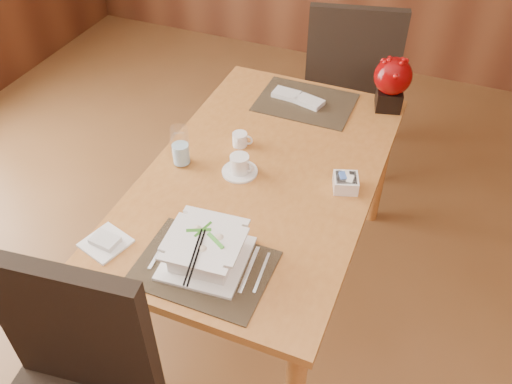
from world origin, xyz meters
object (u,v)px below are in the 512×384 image
at_px(water_glass, 180,146).
at_px(sugar_caddy, 346,183).
at_px(creamer_jug, 240,139).
at_px(bread_plate, 106,243).
at_px(far_chair, 350,80).
at_px(berry_decor, 392,81).
at_px(coffee_cup, 240,166).
at_px(dining_table, 263,189).
at_px(soup_setting, 206,250).

xyz_separation_m(water_glass, sugar_caddy, (0.67, 0.10, -0.06)).
relative_size(creamer_jug, bread_plate, 0.57).
height_order(bread_plate, far_chair, far_chair).
height_order(water_glass, bread_plate, water_glass).
xyz_separation_m(creamer_jug, berry_decor, (0.53, 0.53, 0.11)).
distance_m(water_glass, creamer_jug, 0.27).
distance_m(water_glass, bread_plate, 0.51).
bearing_deg(bread_plate, berry_decor, 59.12).
bearing_deg(far_chair, coffee_cup, 67.71).
bearing_deg(coffee_cup, bread_plate, -117.75).
distance_m(dining_table, far_chair, 1.08).
relative_size(dining_table, berry_decor, 5.88).
height_order(creamer_jug, sugar_caddy, creamer_jug).
xyz_separation_m(coffee_cup, bread_plate, (-0.28, -0.54, -0.03)).
relative_size(soup_setting, creamer_jug, 3.62).
relative_size(soup_setting, coffee_cup, 2.04).
bearing_deg(bread_plate, sugar_caddy, 40.65).
bearing_deg(coffee_cup, water_glass, -172.03).
bearing_deg(sugar_caddy, water_glass, -171.37).
relative_size(coffee_cup, bread_plate, 1.01).
bearing_deg(soup_setting, sugar_caddy, 52.75).
height_order(berry_decor, bread_plate, berry_decor).
xyz_separation_m(berry_decor, bread_plate, (-0.74, -1.24, -0.14)).
bearing_deg(water_glass, creamer_jug, 49.67).
bearing_deg(water_glass, soup_setting, -53.37).
xyz_separation_m(soup_setting, bread_plate, (-0.36, -0.07, -0.05)).
distance_m(dining_table, coffee_cup, 0.16).
bearing_deg(berry_decor, coffee_cup, -123.17).
distance_m(water_glass, far_chair, 1.25).
bearing_deg(creamer_jug, water_glass, -137.79).
bearing_deg(far_chair, berry_decor, 110.39).
height_order(soup_setting, water_glass, water_glass).
distance_m(soup_setting, sugar_caddy, 0.64).
bearing_deg(sugar_caddy, soup_setting, -122.34).
relative_size(water_glass, berry_decor, 0.69).
xyz_separation_m(dining_table, berry_decor, (0.37, 0.66, 0.24)).
bearing_deg(sugar_caddy, far_chair, 102.87).
bearing_deg(sugar_caddy, bread_plate, -139.35).
xyz_separation_m(creamer_jug, sugar_caddy, (0.49, -0.10, -0.00)).
xyz_separation_m(soup_setting, coffee_cup, (-0.08, 0.47, -0.02)).
distance_m(soup_setting, bread_plate, 0.37).
bearing_deg(soup_setting, coffee_cup, 94.68).
bearing_deg(creamer_jug, soup_setting, -84.13).
distance_m(berry_decor, far_chair, 0.57).
bearing_deg(soup_setting, creamer_jug, 98.42).
height_order(coffee_cup, bread_plate, coffee_cup).
bearing_deg(dining_table, creamer_jug, 141.23).
bearing_deg(bread_plate, water_glass, 85.80).
height_order(soup_setting, berry_decor, berry_decor).
distance_m(creamer_jug, sugar_caddy, 0.51).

